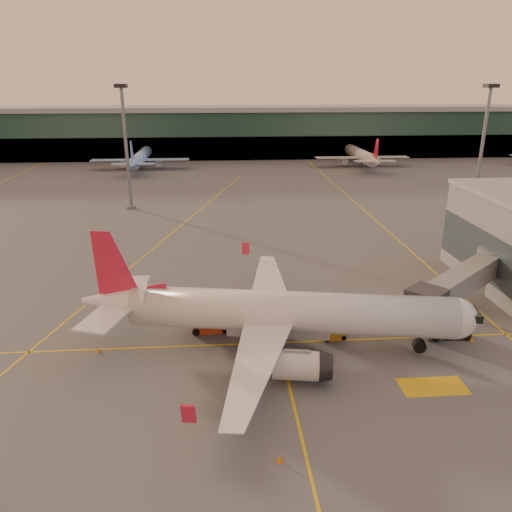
{
  "coord_description": "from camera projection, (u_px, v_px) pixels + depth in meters",
  "views": [
    {
      "loc": [
        -0.93,
        -41.37,
        26.21
      ],
      "look_at": [
        3.6,
        18.59,
        5.0
      ],
      "focal_mm": 35.0,
      "sensor_mm": 36.0,
      "label": 1
    }
  ],
  "objects": [
    {
      "name": "taxi_markings",
      "position": [
        184.0,
        236.0,
        89.0
      ],
      "size": [
        100.12,
        173.0,
        0.01
      ],
      "color": "gold",
      "rests_on": "ground"
    },
    {
      "name": "mast_west_near",
      "position": [
        125.0,
        138.0,
        103.38
      ],
      "size": [
        2.4,
        2.4,
        25.6
      ],
      "color": "slate",
      "rests_on": "ground"
    },
    {
      "name": "cone_nose",
      "position": [
        471.0,
        338.0,
        53.09
      ],
      "size": [
        0.5,
        0.5,
        0.63
      ],
      "color": "#DA650B",
      "rests_on": "ground"
    },
    {
      "name": "jet_bridge",
      "position": [
        467.0,
        280.0,
        58.4
      ],
      "size": [
        18.42,
        16.35,
        5.96
      ],
      "color": "slate",
      "rests_on": "ground"
    },
    {
      "name": "catering_truck",
      "position": [
        208.0,
        311.0,
        54.68
      ],
      "size": [
        5.41,
        2.69,
        4.08
      ],
      "rotation": [
        0.0,
        0.0,
        0.07
      ],
      "color": "#C43C1C",
      "rests_on": "ground"
    },
    {
      "name": "cone_wing_right",
      "position": [
        280.0,
        458.0,
        36.19
      ],
      "size": [
        0.49,
        0.49,
        0.62
      ],
      "color": "#DA650B",
      "rests_on": "ground"
    },
    {
      "name": "gpu_cart",
      "position": [
        334.0,
        333.0,
        53.46
      ],
      "size": [
        2.45,
        1.6,
        1.37
      ],
      "rotation": [
        0.0,
        0.0,
        0.09
      ],
      "color": "#C37E18",
      "rests_on": "ground"
    },
    {
      "name": "main_airplane",
      "position": [
        277.0,
        313.0,
        50.52
      ],
      "size": [
        40.08,
        36.34,
        12.13
      ],
      "rotation": [
        0.0,
        0.0,
        -0.17
      ],
      "color": "silver",
      "rests_on": "ground"
    },
    {
      "name": "ground",
      "position": [
        233.0,
        371.0,
        47.69
      ],
      "size": [
        600.0,
        600.0,
        0.0
      ],
      "primitive_type": "plane",
      "color": "#4C4F54",
      "rests_on": "ground"
    },
    {
      "name": "distant_aircraft_row",
      "position": [
        155.0,
        168.0,
        157.16
      ],
      "size": [
        290.0,
        34.0,
        13.0
      ],
      "color": "#90B7F0",
      "rests_on": "ground"
    },
    {
      "name": "pushback_tug",
      "position": [
        454.0,
        332.0,
        53.69
      ],
      "size": [
        3.35,
        2.03,
        1.65
      ],
      "rotation": [
        0.0,
        0.0,
        -0.1
      ],
      "color": "black",
      "rests_on": "ground"
    },
    {
      "name": "cone_wing_left",
      "position": [
        262.0,
        282.0,
        67.78
      ],
      "size": [
        0.43,
        0.43,
        0.55
      ],
      "color": "#DA650B",
      "rests_on": "ground"
    },
    {
      "name": "cone_tail",
      "position": [
        99.0,
        350.0,
        50.82
      ],
      "size": [
        0.39,
        0.39,
        0.5
      ],
      "color": "#DA650B",
      "rests_on": "ground"
    },
    {
      "name": "mast_east_near",
      "position": [
        484.0,
        138.0,
        104.96
      ],
      "size": [
        2.4,
        2.4,
        25.6
      ],
      "color": "slate",
      "rests_on": "ground"
    },
    {
      "name": "terminal",
      "position": [
        220.0,
        132.0,
        178.11
      ],
      "size": [
        400.0,
        20.0,
        17.6
      ],
      "color": "#19382D",
      "rests_on": "ground"
    }
  ]
}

